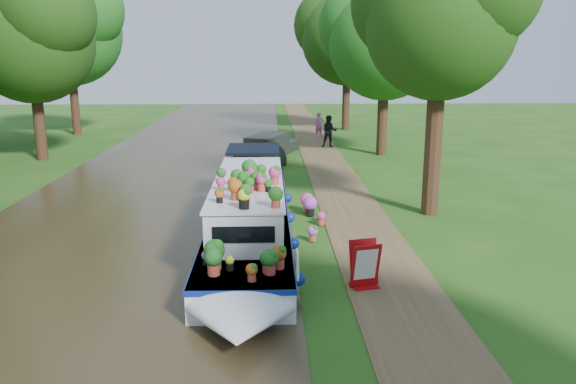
{
  "coord_description": "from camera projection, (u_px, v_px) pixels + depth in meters",
  "views": [
    {
      "loc": [
        -1.67,
        -15.34,
        5.21
      ],
      "look_at": [
        -1.11,
        0.94,
        1.3
      ],
      "focal_mm": 35.0,
      "sensor_mm": 36.0,
      "label": 1
    }
  ],
  "objects": [
    {
      "name": "canal_water",
      "position": [
        118.0,
        245.0,
        15.98
      ],
      "size": [
        10.0,
        100.0,
        0.02
      ],
      "primitive_type": "cube",
      "color": "#2E2414",
      "rests_on": "ground"
    },
    {
      "name": "tree_near_far",
      "position": [
        347.0,
        31.0,
        40.02
      ],
      "size": [
        7.59,
        7.26,
        10.3
      ],
      "color": "#321D10",
      "rests_on": "ground"
    },
    {
      "name": "plant_boat",
      "position": [
        249.0,
        215.0,
        15.97
      ],
      "size": [
        2.29,
        13.52,
        2.25
      ],
      "color": "silver",
      "rests_on": "canal_water"
    },
    {
      "name": "pedestrian_dark",
      "position": [
        329.0,
        131.0,
        33.11
      ],
      "size": [
        0.96,
        0.77,
        1.88
      ],
      "primitive_type": "imported",
      "rotation": [
        0.0,
        0.0,
        -0.07
      ],
      "color": "black",
      "rests_on": "towpath"
    },
    {
      "name": "second_boat",
      "position": [
        268.0,
        148.0,
        30.03
      ],
      "size": [
        3.66,
        6.6,
        1.2
      ],
      "rotation": [
        0.0,
        0.0,
        -0.38
      ],
      "color": "black",
      "rests_on": "canal_water"
    },
    {
      "name": "tree_near_overhang",
      "position": [
        440.0,
        12.0,
        17.74
      ],
      "size": [
        5.52,
        5.28,
        8.99
      ],
      "color": "#321D10",
      "rests_on": "ground"
    },
    {
      "name": "ground",
      "position": [
        328.0,
        243.0,
        16.18
      ],
      "size": [
        100.0,
        100.0,
        0.0
      ],
      "primitive_type": "plane",
      "color": "#214B12",
      "rests_on": "ground"
    },
    {
      "name": "tree_far_c",
      "position": [
        30.0,
        30.0,
        27.89
      ],
      "size": [
        7.13,
        6.82,
        9.59
      ],
      "color": "#321D10",
      "rests_on": "ground"
    },
    {
      "name": "pedestrian_pink",
      "position": [
        319.0,
        125.0,
        37.12
      ],
      "size": [
        0.71,
        0.6,
        1.66
      ],
      "primitive_type": "imported",
      "rotation": [
        0.0,
        0.0,
        0.39
      ],
      "color": "#D2567F",
      "rests_on": "towpath"
    },
    {
      "name": "tree_near_mid",
      "position": [
        385.0,
        34.0,
        29.48
      ],
      "size": [
        6.9,
        6.6,
        9.4
      ],
      "color": "#321D10",
      "rests_on": "ground"
    },
    {
      "name": "towpath",
      "position": [
        369.0,
        242.0,
        16.22
      ],
      "size": [
        2.2,
        100.0,
        0.03
      ],
      "primitive_type": "cube",
      "color": "brown",
      "rests_on": "ground"
    },
    {
      "name": "tree_far_d",
      "position": [
        68.0,
        24.0,
        37.37
      ],
      "size": [
        8.05,
        7.7,
        10.85
      ],
      "color": "#321D10",
      "rests_on": "ground"
    },
    {
      "name": "sandwich_board",
      "position": [
        365.0,
        267.0,
        12.92
      ],
      "size": [
        0.72,
        0.69,
        1.08
      ],
      "rotation": [
        0.0,
        0.0,
        0.24
      ],
      "color": "#A50B0E",
      "rests_on": "towpath"
    },
    {
      "name": "verge_plant",
      "position": [
        322.0,
        216.0,
        18.21
      ],
      "size": [
        0.47,
        0.44,
        0.42
      ],
      "primitive_type": "imported",
      "rotation": [
        0.0,
        0.0,
        0.33
      ],
      "color": "#217029",
      "rests_on": "ground"
    }
  ]
}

